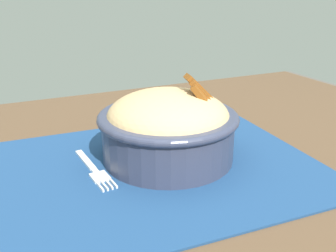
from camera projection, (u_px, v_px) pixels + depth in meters
table at (167, 212)px, 0.54m from camera, size 1.18×0.87×0.74m
placemat at (161, 166)px, 0.53m from camera, size 0.45×0.37×0.00m
bowl at (168, 125)px, 0.53m from camera, size 0.20×0.20×0.12m
fork at (94, 170)px, 0.51m from camera, size 0.03×0.13×0.00m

